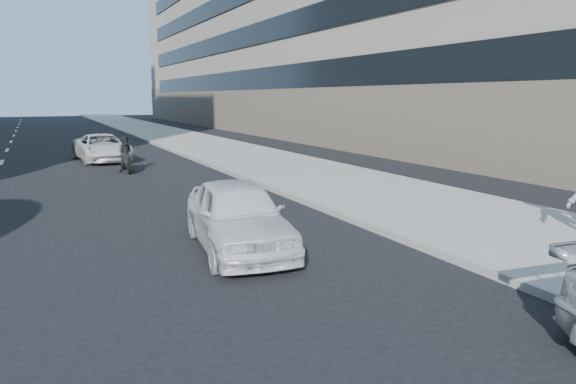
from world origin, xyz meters
TOP-DOWN VIEW (x-y plane):
  - ground at (0.00, 0.00)m, footprint 160.00×160.00m
  - near_sidewalk at (4.00, 20.00)m, footprint 5.00×120.00m
  - near_building at (17.00, 32.00)m, footprint 14.00×70.00m
  - white_sedan_near at (-1.68, 2.77)m, footprint 2.07×4.11m
  - white_sedan_far at (-2.34, 18.57)m, footprint 2.41×4.57m
  - motorcycle at (-1.89, 14.46)m, footprint 0.74×2.05m

SIDE VIEW (x-z plane):
  - ground at x=0.00m, z-range 0.00..0.00m
  - near_sidewalk at x=4.00m, z-range 0.00..0.15m
  - white_sedan_far at x=-2.34m, z-range 0.00..1.23m
  - motorcycle at x=-1.89m, z-range -0.08..1.35m
  - white_sedan_near at x=-1.68m, z-range 0.00..1.34m
  - near_building at x=17.00m, z-range 0.00..20.00m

